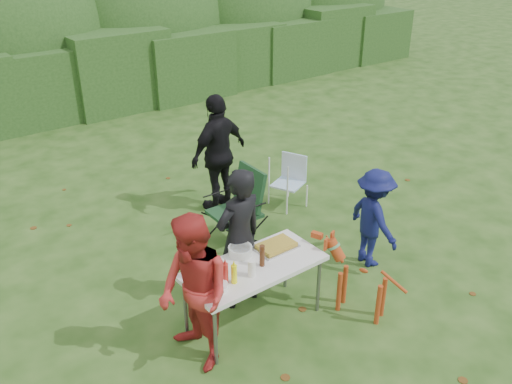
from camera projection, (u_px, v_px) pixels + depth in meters
ground at (284, 308)px, 6.13m from camera, size 80.00×80.00×0.00m
hedge_row at (41, 84)px, 11.43m from camera, size 22.00×1.40×1.70m
shrub_backdrop at (12, 36)px, 12.23m from camera, size 20.00×2.60×3.20m
folding_table at (254, 269)px, 5.63m from camera, size 1.50×0.70×0.74m
person_cook at (239, 239)px, 5.89m from camera, size 0.63×0.44×1.66m
person_red_jacket at (194, 294)px, 5.07m from camera, size 0.63×0.80×1.61m
person_black_puffy at (219, 153)px, 7.92m from camera, size 1.11×0.64×1.77m
child at (374, 218)px, 6.68m from camera, size 0.63×0.91×1.29m
dog at (362, 281)px, 5.88m from camera, size 0.67×0.97×0.86m
camping_chair at (234, 209)px, 7.12m from camera, size 0.70×0.70×1.08m
lawn_chair at (288, 182)px, 8.19m from camera, size 0.61×0.61×0.79m
food_tray at (276, 247)px, 5.90m from camera, size 0.45×0.30×0.02m
focaccia_bread at (276, 245)px, 5.88m from camera, size 0.40×0.26×0.04m
mustard_bottle at (234, 274)px, 5.29m from camera, size 0.06×0.06×0.20m
ketchup_bottle at (225, 273)px, 5.29m from camera, size 0.06×0.06×0.22m
beer_bottle at (262, 256)px, 5.55m from camera, size 0.06×0.06×0.24m
paper_towel_roll at (203, 267)px, 5.35m from camera, size 0.12×0.12×0.26m
cup_stack at (252, 268)px, 5.40m from camera, size 0.08×0.08×0.18m
pasta_bowl at (240, 251)px, 5.76m from camera, size 0.26×0.26×0.10m
plate_stack at (216, 286)px, 5.24m from camera, size 0.24×0.24×0.05m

